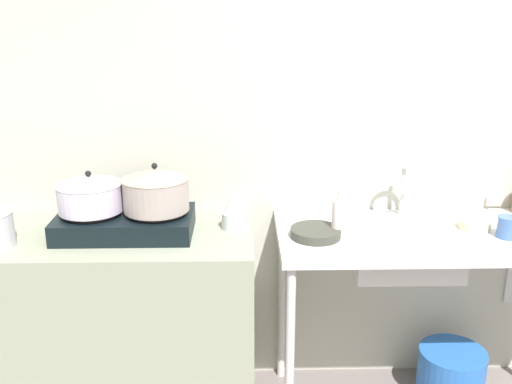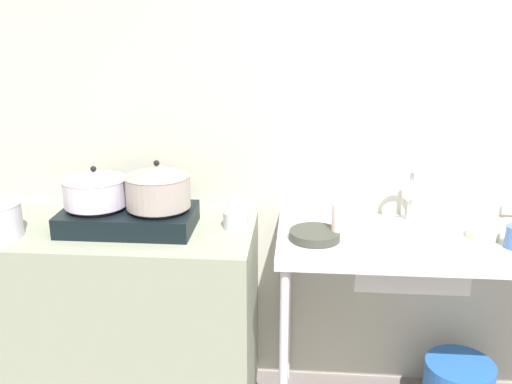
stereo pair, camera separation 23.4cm
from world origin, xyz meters
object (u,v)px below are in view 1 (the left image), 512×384
object	(u,v)px
cup_by_rack	(508,227)
bottle_by_sink	(340,217)
pot_on_right_burner	(156,189)
percolator	(234,211)
bucket_on_floor	(451,375)
stove	(125,223)
pot_on_left_burner	(90,193)
small_bowl_on_drainboard	(475,225)
faucet	(407,176)
frying_pan	(316,233)
sink_basin	(403,250)

from	to	relation	value
cup_by_rack	bottle_by_sink	size ratio (longest dim) A/B	0.46
pot_on_right_burner	percolator	bearing A→B (deg)	9.41
cup_by_rack	bucket_on_floor	size ratio (longest dim) A/B	0.29
percolator	bucket_on_floor	size ratio (longest dim) A/B	0.52
percolator	bottle_by_sink	xyz separation A→B (m)	(0.43, -0.09, 0.00)
stove	percolator	distance (m)	0.45
pot_on_left_burner	bucket_on_floor	distance (m)	1.81
pot_on_left_burner	bucket_on_floor	xyz separation A→B (m)	(1.57, 0.04, -0.91)
small_bowl_on_drainboard	faucet	bearing A→B (deg)	154.96
faucet	bucket_on_floor	bearing A→B (deg)	-22.95
pot_on_right_burner	bucket_on_floor	world-z (taller)	pot_on_right_burner
percolator	faucet	distance (m)	0.76
pot_on_left_burner	bottle_by_sink	xyz separation A→B (m)	(1.01, -0.04, -0.10)
frying_pan	bucket_on_floor	xyz separation A→B (m)	(0.66, 0.09, -0.75)
sink_basin	bucket_on_floor	xyz separation A→B (m)	(0.29, 0.05, -0.65)
pot_on_left_burner	cup_by_rack	xyz separation A→B (m)	(1.68, -0.07, -0.13)
pot_on_right_burner	stove	bearing A→B (deg)	180.00
bucket_on_floor	stove	bearing A→B (deg)	-178.35
percolator	cup_by_rack	size ratio (longest dim) A/B	1.77
percolator	bucket_on_floor	world-z (taller)	percolator
sink_basin	cup_by_rack	size ratio (longest dim) A/B	4.94
pot_on_right_burner	faucet	xyz separation A→B (m)	(1.05, 0.15, 0.01)
percolator	sink_basin	distance (m)	0.72
pot_on_right_burner	bottle_by_sink	xyz separation A→B (m)	(0.74, -0.04, -0.11)
pot_on_right_burner	bucket_on_floor	bearing A→B (deg)	1.82
pot_on_left_burner	percolator	size ratio (longest dim) A/B	1.69
percolator	frying_pan	bearing A→B (deg)	-17.48
percolator	sink_basin	bearing A→B (deg)	-4.76
frying_pan	small_bowl_on_drainboard	bearing A→B (deg)	6.27
sink_basin	cup_by_rack	bearing A→B (deg)	-9.73
cup_by_rack	frying_pan	bearing A→B (deg)	178.31
small_bowl_on_drainboard	pot_on_left_burner	bearing A→B (deg)	-179.19
stove	small_bowl_on_drainboard	distance (m)	1.45
small_bowl_on_drainboard	bottle_by_sink	size ratio (longest dim) A/B	0.68
faucet	bottle_by_sink	world-z (taller)	faucet
cup_by_rack	bucket_on_floor	distance (m)	0.79
cup_by_rack	pot_on_left_burner	bearing A→B (deg)	177.45
pot_on_left_burner	cup_by_rack	distance (m)	1.68
stove	pot_on_left_burner	size ratio (longest dim) A/B	2.07
stove	percolator	world-z (taller)	percolator
sink_basin	bottle_by_sink	bearing A→B (deg)	-173.93
sink_basin	small_bowl_on_drainboard	world-z (taller)	small_bowl_on_drainboard
faucet	bottle_by_sink	distance (m)	0.38
pot_on_right_burner	bucket_on_floor	size ratio (longest dim) A/B	0.89
cup_by_rack	pot_on_right_burner	bearing A→B (deg)	176.97
percolator	faucet	bearing A→B (deg)	7.30
pot_on_left_burner	frying_pan	world-z (taller)	pot_on_left_burner
stove	bottle_by_sink	xyz separation A→B (m)	(0.87, -0.04, 0.03)
pot_on_right_burner	small_bowl_on_drainboard	distance (m)	1.33
cup_by_rack	percolator	bearing A→B (deg)	173.44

